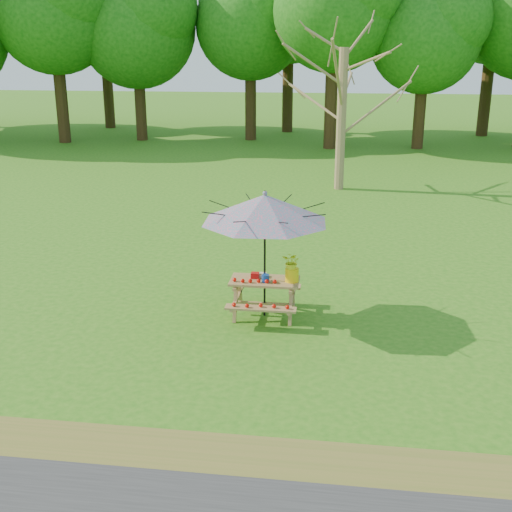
# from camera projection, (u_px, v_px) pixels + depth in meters

# --- Properties ---
(ground) EXTENTS (120.00, 120.00, 0.00)m
(ground) POSITION_uv_depth(u_px,v_px,m) (136.00, 346.00, 10.18)
(ground) COLOR #2B6F15
(ground) RESTS_ON ground
(drygrass_strip) EXTENTS (120.00, 1.20, 0.01)m
(drygrass_strip) POSITION_uv_depth(u_px,v_px,m) (62.00, 451.00, 7.54)
(drygrass_strip) COLOR olive
(drygrass_strip) RESTS_ON ground
(picnic_table) EXTENTS (1.20, 1.32, 0.67)m
(picnic_table) POSITION_uv_depth(u_px,v_px,m) (265.00, 298.00, 11.26)
(picnic_table) COLOR #9E7B47
(picnic_table) RESTS_ON ground
(patio_umbrella) EXTENTS (2.81, 2.81, 2.25)m
(patio_umbrella) POSITION_uv_depth(u_px,v_px,m) (265.00, 208.00, 10.76)
(patio_umbrella) COLOR black
(patio_umbrella) RESTS_ON ground
(produce_bins) EXTENTS (0.34, 0.37, 0.13)m
(produce_bins) POSITION_uv_depth(u_px,v_px,m) (261.00, 277.00, 11.16)
(produce_bins) COLOR red
(produce_bins) RESTS_ON picnic_table
(tomatoes_row) EXTENTS (0.77, 0.13, 0.07)m
(tomatoes_row) POSITION_uv_depth(u_px,v_px,m) (255.00, 281.00, 10.99)
(tomatoes_row) COLOR red
(tomatoes_row) RESTS_ON picnic_table
(flower_bucket) EXTENTS (0.40, 0.38, 0.53)m
(flower_bucket) POSITION_uv_depth(u_px,v_px,m) (292.00, 266.00, 10.99)
(flower_bucket) COLOR yellow
(flower_bucket) RESTS_ON picnic_table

